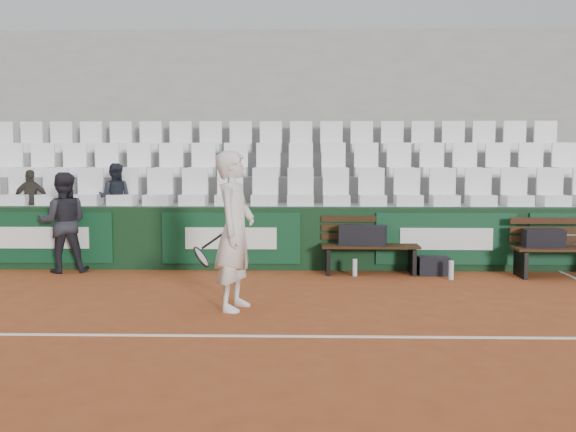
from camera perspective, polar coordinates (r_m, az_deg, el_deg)
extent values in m
plane|color=#9A4822|center=(6.58, -7.12, -10.54)|extent=(80.00, 80.00, 0.00)
cube|color=white|center=(6.58, -7.12, -10.51)|extent=(18.00, 0.06, 0.01)
cube|color=black|center=(10.39, -3.88, -1.97)|extent=(18.00, 0.30, 1.00)
cube|color=#0C381E|center=(10.99, -20.83, -1.80)|extent=(2.20, 0.04, 0.82)
cube|color=#0C381E|center=(10.24, -5.08, -1.97)|extent=(2.20, 0.04, 0.82)
cube|color=#0C381E|center=(10.42, 13.85, -1.97)|extent=(2.20, 0.04, 0.82)
cube|color=gray|center=(11.01, -3.58, -1.58)|extent=(18.00, 0.95, 1.00)
cube|color=gray|center=(11.92, -3.19, 0.02)|extent=(18.00, 0.95, 1.45)
cube|color=gray|center=(12.85, -2.85, 1.39)|extent=(18.00, 0.95, 1.90)
cube|color=gray|center=(13.46, -2.68, 6.88)|extent=(18.00, 0.30, 4.40)
cube|color=white|center=(10.77, -3.68, 2.63)|extent=(11.90, 0.44, 0.63)
cube|color=white|center=(11.71, -3.28, 5.02)|extent=(11.90, 0.44, 0.63)
cube|color=white|center=(12.66, -2.94, 7.06)|extent=(11.90, 0.44, 0.63)
cube|color=black|center=(10.03, 7.29, -3.83)|extent=(1.50, 0.56, 0.45)
cube|color=#361F10|center=(10.52, 23.35, -3.80)|extent=(1.50, 0.56, 0.45)
cube|color=black|center=(9.96, 6.68, -1.71)|extent=(0.76, 0.46, 0.30)
cube|color=black|center=(10.40, 21.77, -1.84)|extent=(0.59, 0.29, 0.27)
cube|color=black|center=(10.10, 12.79, -4.34)|extent=(0.46, 0.28, 0.28)
cylinder|color=silver|center=(9.82, 5.96, -4.57)|extent=(0.07, 0.07, 0.26)
cylinder|color=silver|center=(9.78, 14.30, -4.69)|extent=(0.08, 0.08, 0.28)
imported|color=silver|center=(7.53, -4.74, -1.31)|extent=(0.59, 0.76, 1.87)
torus|color=black|center=(7.62, -7.72, -3.63)|extent=(0.19, 0.30, 0.26)
cylinder|color=black|center=(7.58, -6.75, -2.24)|extent=(0.26, 0.03, 0.20)
imported|color=black|center=(10.62, -19.37, -0.55)|extent=(0.90, 0.78, 1.57)
imported|color=#322D28|center=(11.73, -21.92, 3.49)|extent=(0.64, 0.34, 1.05)
imported|color=black|center=(11.23, -15.17, 3.90)|extent=(0.57, 0.45, 1.16)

